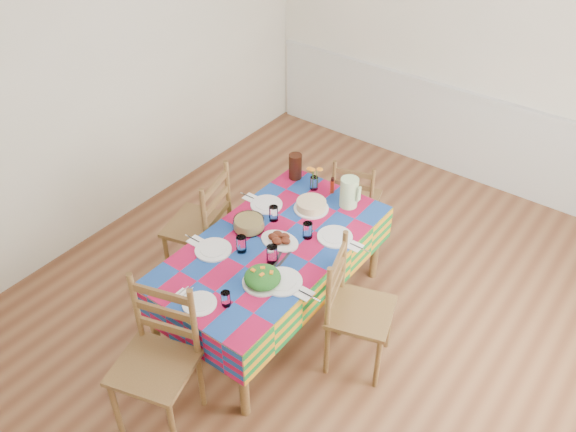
# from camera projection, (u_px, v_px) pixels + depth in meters

# --- Properties ---
(room) EXTENTS (4.58, 5.08, 2.78)m
(room) POSITION_uv_depth(u_px,v_px,m) (332.00, 172.00, 3.91)
(room) COLOR brown
(room) RESTS_ON ground
(wainscot) EXTENTS (4.41, 0.06, 0.92)m
(wainscot) POSITION_uv_depth(u_px,v_px,m) (467.00, 133.00, 6.01)
(wainscot) COLOR silver
(wainscot) RESTS_ON room
(dining_table) EXTENTS (0.97, 1.81, 0.70)m
(dining_table) POSITION_uv_depth(u_px,v_px,m) (272.00, 252.00, 4.39)
(dining_table) COLOR brown
(dining_table) RESTS_ON room
(setting_near_head) EXTENTS (0.36, 0.24, 0.11)m
(setting_near_head) POSITION_uv_depth(u_px,v_px,m) (208.00, 301.00, 3.86)
(setting_near_head) COLOR white
(setting_near_head) RESTS_ON dining_table
(setting_left_near) EXTENTS (0.48, 0.28, 0.13)m
(setting_left_near) POSITION_uv_depth(u_px,v_px,m) (223.00, 247.00, 4.27)
(setting_left_near) COLOR white
(setting_left_near) RESTS_ON dining_table
(setting_left_far) EXTENTS (0.45, 0.27, 0.12)m
(setting_left_far) POSITION_uv_depth(u_px,v_px,m) (268.00, 207.00, 4.64)
(setting_left_far) COLOR white
(setting_left_far) RESTS_ON dining_table
(setting_right_near) EXTENTS (0.52, 0.30, 0.13)m
(setting_right_near) POSITION_uv_depth(u_px,v_px,m) (279.00, 272.00, 4.06)
(setting_right_near) COLOR white
(setting_right_near) RESTS_ON dining_table
(setting_right_far) EXTENTS (0.48, 0.28, 0.12)m
(setting_right_far) POSITION_uv_depth(u_px,v_px,m) (326.00, 235.00, 4.38)
(setting_right_far) COLOR white
(setting_right_far) RESTS_ON dining_table
(meat_platter) EXTENTS (0.29, 0.21, 0.06)m
(meat_platter) POSITION_uv_depth(u_px,v_px,m) (280.00, 239.00, 4.34)
(meat_platter) COLOR white
(meat_platter) RESTS_ON dining_table
(salad_platter) EXTENTS (0.27, 0.27, 0.11)m
(salad_platter) POSITION_uv_depth(u_px,v_px,m) (263.00, 278.00, 4.00)
(salad_platter) COLOR white
(salad_platter) RESTS_ON dining_table
(pasta_bowl) EXTENTS (0.23, 0.23, 0.08)m
(pasta_bowl) POSITION_uv_depth(u_px,v_px,m) (249.00, 224.00, 4.45)
(pasta_bowl) COLOR white
(pasta_bowl) RESTS_ON dining_table
(cake) EXTENTS (0.27, 0.27, 0.07)m
(cake) POSITION_uv_depth(u_px,v_px,m) (311.00, 205.00, 4.64)
(cake) COLOR white
(cake) RESTS_ON dining_table
(serving_utensils) EXTENTS (0.13, 0.29, 0.01)m
(serving_utensils) POSITION_uv_depth(u_px,v_px,m) (282.00, 256.00, 4.23)
(serving_utensils) COLOR black
(serving_utensils) RESTS_ON dining_table
(flower_vase) EXTENTS (0.13, 0.11, 0.21)m
(flower_vase) POSITION_uv_depth(u_px,v_px,m) (314.00, 180.00, 4.83)
(flower_vase) COLOR white
(flower_vase) RESTS_ON dining_table
(hot_sauce) EXTENTS (0.03, 0.03, 0.14)m
(hot_sauce) POSITION_uv_depth(u_px,v_px,m) (332.00, 185.00, 4.80)
(hot_sauce) COLOR #B6240E
(hot_sauce) RESTS_ON dining_table
(green_pitcher) EXTENTS (0.14, 0.14, 0.24)m
(green_pitcher) POSITION_uv_depth(u_px,v_px,m) (349.00, 192.00, 4.63)
(green_pitcher) COLOR #B7DD9C
(green_pitcher) RESTS_ON dining_table
(tea_pitcher) EXTENTS (0.11, 0.11, 0.22)m
(tea_pitcher) POSITION_uv_depth(u_px,v_px,m) (295.00, 166.00, 4.94)
(tea_pitcher) COLOR black
(tea_pitcher) RESTS_ON dining_table
(name_card) EXTENTS (0.08, 0.02, 0.02)m
(name_card) POSITION_uv_depth(u_px,v_px,m) (191.00, 314.00, 3.79)
(name_card) COLOR white
(name_card) RESTS_ON dining_table
(chair_near) EXTENTS (0.57, 0.56, 1.05)m
(chair_near) POSITION_uv_depth(u_px,v_px,m) (158.00, 361.00, 3.74)
(chair_near) COLOR brown
(chair_near) RESTS_ON room
(chair_far) EXTENTS (0.46, 0.45, 0.86)m
(chair_far) POSITION_uv_depth(u_px,v_px,m) (355.00, 200.00, 5.23)
(chair_far) COLOR brown
(chair_far) RESTS_ON room
(chair_left) EXTENTS (0.54, 0.56, 1.04)m
(chair_left) POSITION_uv_depth(u_px,v_px,m) (202.00, 226.00, 4.81)
(chair_left) COLOR brown
(chair_left) RESTS_ON room
(chair_right) EXTENTS (0.53, 0.54, 0.99)m
(chair_right) POSITION_uv_depth(u_px,v_px,m) (355.00, 310.00, 4.13)
(chair_right) COLOR brown
(chair_right) RESTS_ON room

